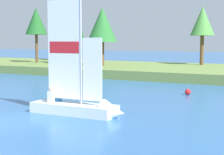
{
  "coord_description": "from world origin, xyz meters",
  "views": [
    {
      "loc": [
        11.16,
        -10.78,
        3.39
      ],
      "look_at": [
        0.81,
        8.4,
        1.2
      ],
      "focal_mm": 59.08,
      "sensor_mm": 36.0,
      "label": 1
    }
  ],
  "objects_px": {
    "shoreline_tree_right": "(203,22)",
    "sailboat": "(85,105)",
    "channel_buoy": "(188,92)",
    "shoreline_tree_left": "(36,21)",
    "shoreline_tree_midleft": "(66,15)",
    "shoreline_tree_centre": "(73,20)",
    "shoreline_tree_midright": "(102,25)"
  },
  "relations": [
    {
      "from": "shoreline_tree_midleft",
      "to": "shoreline_tree_centre",
      "type": "height_order",
      "value": "shoreline_tree_midleft"
    },
    {
      "from": "shoreline_tree_left",
      "to": "sailboat",
      "type": "distance_m",
      "value": 28.41
    },
    {
      "from": "shoreline_tree_right",
      "to": "shoreline_tree_midleft",
      "type": "bearing_deg",
      "value": 178.96
    },
    {
      "from": "shoreline_tree_centre",
      "to": "shoreline_tree_right",
      "type": "height_order",
      "value": "shoreline_tree_centre"
    },
    {
      "from": "shoreline_tree_right",
      "to": "sailboat",
      "type": "bearing_deg",
      "value": -87.1
    },
    {
      "from": "shoreline_tree_centre",
      "to": "shoreline_tree_midright",
      "type": "xyz_separation_m",
      "value": [
        3.98,
        -0.51,
        -0.62
      ]
    },
    {
      "from": "shoreline_tree_right",
      "to": "channel_buoy",
      "type": "relative_size",
      "value": 16.52
    },
    {
      "from": "sailboat",
      "to": "channel_buoy",
      "type": "height_order",
      "value": "sailboat"
    },
    {
      "from": "shoreline_tree_midleft",
      "to": "sailboat",
      "type": "relative_size",
      "value": 1.37
    },
    {
      "from": "sailboat",
      "to": "shoreline_tree_midright",
      "type": "bearing_deg",
      "value": 116.24
    },
    {
      "from": "channel_buoy",
      "to": "sailboat",
      "type": "bearing_deg",
      "value": -105.07
    },
    {
      "from": "shoreline_tree_left",
      "to": "shoreline_tree_midright",
      "type": "bearing_deg",
      "value": -5.45
    },
    {
      "from": "shoreline_tree_midleft",
      "to": "channel_buoy",
      "type": "bearing_deg",
      "value": -38.56
    },
    {
      "from": "shoreline_tree_left",
      "to": "shoreline_tree_right",
      "type": "distance_m",
      "value": 18.91
    },
    {
      "from": "shoreline_tree_midright",
      "to": "sailboat",
      "type": "height_order",
      "value": "shoreline_tree_midright"
    },
    {
      "from": "shoreline_tree_centre",
      "to": "shoreline_tree_right",
      "type": "distance_m",
      "value": 13.9
    },
    {
      "from": "shoreline_tree_left",
      "to": "shoreline_tree_midright",
      "type": "distance_m",
      "value": 9.48
    },
    {
      "from": "shoreline_tree_centre",
      "to": "sailboat",
      "type": "height_order",
      "value": "shoreline_tree_centre"
    },
    {
      "from": "shoreline_tree_left",
      "to": "shoreline_tree_midleft",
      "type": "relative_size",
      "value": 0.77
    },
    {
      "from": "shoreline_tree_midleft",
      "to": "shoreline_tree_midright",
      "type": "relative_size",
      "value": 1.4
    },
    {
      "from": "shoreline_tree_left",
      "to": "channel_buoy",
      "type": "bearing_deg",
      "value": -28.08
    },
    {
      "from": "shoreline_tree_midleft",
      "to": "sailboat",
      "type": "bearing_deg",
      "value": -53.14
    },
    {
      "from": "shoreline_tree_centre",
      "to": "sailboat",
      "type": "distance_m",
      "value": 24.68
    },
    {
      "from": "sailboat",
      "to": "shoreline_tree_left",
      "type": "bearing_deg",
      "value": 132.7
    },
    {
      "from": "shoreline_tree_left",
      "to": "shoreline_tree_midleft",
      "type": "xyz_separation_m",
      "value": [
        0.43,
        5.4,
        0.99
      ]
    },
    {
      "from": "shoreline_tree_midleft",
      "to": "shoreline_tree_right",
      "type": "bearing_deg",
      "value": -1.04
    },
    {
      "from": "shoreline_tree_right",
      "to": "sailboat",
      "type": "distance_m",
      "value": 25.6
    },
    {
      "from": "shoreline_tree_left",
      "to": "shoreline_tree_right",
      "type": "relative_size",
      "value": 1.04
    },
    {
      "from": "shoreline_tree_right",
      "to": "channel_buoy",
      "type": "bearing_deg",
      "value": -78.02
    },
    {
      "from": "shoreline_tree_left",
      "to": "shoreline_tree_centre",
      "type": "distance_m",
      "value": 5.45
    },
    {
      "from": "shoreline_tree_centre",
      "to": "shoreline_tree_midright",
      "type": "relative_size",
      "value": 1.17
    },
    {
      "from": "shoreline_tree_midright",
      "to": "shoreline_tree_right",
      "type": "height_order",
      "value": "shoreline_tree_right"
    }
  ]
}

